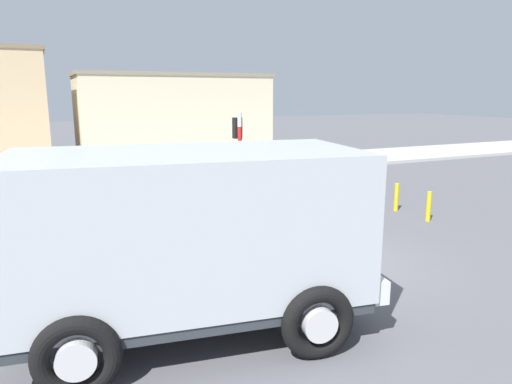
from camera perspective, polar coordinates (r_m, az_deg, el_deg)
ground_plane at (r=10.84m, az=8.39°, el=-8.45°), size 120.00×120.00×0.00m
sidewalk_far at (r=23.17m, az=-10.38°, el=2.60°), size 80.00×5.00×0.16m
truck_foreground at (r=7.32m, az=-7.84°, el=-4.71°), size 5.72×3.41×2.90m
cyclist at (r=13.79m, az=6.04°, el=-0.23°), size 1.73×0.50×1.72m
traffic_light_pole at (r=13.74m, az=-2.09°, el=4.88°), size 0.24×0.43×3.20m
car_white_mid at (r=19.61m, az=5.41°, el=3.26°), size 4.30×2.64×1.60m
bollard_near at (r=14.87m, az=20.17°, el=-1.65°), size 0.14×0.14×0.90m
bollard_far at (r=15.86m, az=16.63°, el=-0.60°), size 0.14×0.14×0.90m
building_mid_block at (r=28.76m, az=-10.02°, el=9.11°), size 10.99×5.11×4.85m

